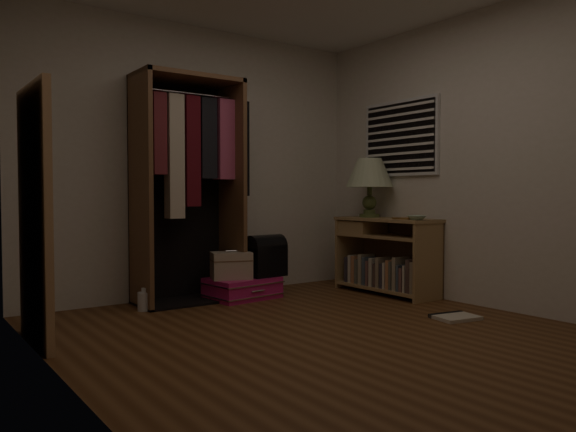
{
  "coord_description": "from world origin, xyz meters",
  "views": [
    {
      "loc": [
        -2.49,
        -2.94,
        0.99
      ],
      "look_at": [
        0.3,
        0.95,
        0.8
      ],
      "focal_mm": 35.0,
      "sensor_mm": 36.0,
      "label": 1
    }
  ],
  "objects_px": {
    "open_wardrobe": "(192,168)",
    "train_case": "(231,265)",
    "console_bookshelf": "(383,254)",
    "floor_mirror": "(35,215)",
    "table_lamp": "(370,174)",
    "black_bag": "(265,255)",
    "pink_suitcase": "(242,288)",
    "white_jug": "(144,301)"
  },
  "relations": [
    {
      "from": "train_case",
      "to": "black_bag",
      "type": "height_order",
      "value": "black_bag"
    },
    {
      "from": "pink_suitcase",
      "to": "table_lamp",
      "type": "distance_m",
      "value": 1.74
    },
    {
      "from": "console_bookshelf",
      "to": "table_lamp",
      "type": "xyz_separation_m",
      "value": [
        0.0,
        0.2,
        0.8
      ]
    },
    {
      "from": "floor_mirror",
      "to": "train_case",
      "type": "relative_size",
      "value": 3.94
    },
    {
      "from": "open_wardrobe",
      "to": "table_lamp",
      "type": "bearing_deg",
      "value": -16.81
    },
    {
      "from": "open_wardrobe",
      "to": "train_case",
      "type": "height_order",
      "value": "open_wardrobe"
    },
    {
      "from": "open_wardrobe",
      "to": "train_case",
      "type": "relative_size",
      "value": 4.75
    },
    {
      "from": "open_wardrobe",
      "to": "console_bookshelf",
      "type": "bearing_deg",
      "value": -22.71
    },
    {
      "from": "black_bag",
      "to": "train_case",
      "type": "bearing_deg",
      "value": 168.08
    },
    {
      "from": "console_bookshelf",
      "to": "pink_suitcase",
      "type": "bearing_deg",
      "value": 156.83
    },
    {
      "from": "console_bookshelf",
      "to": "open_wardrobe",
      "type": "height_order",
      "value": "open_wardrobe"
    },
    {
      "from": "floor_mirror",
      "to": "pink_suitcase",
      "type": "bearing_deg",
      "value": 17.21
    },
    {
      "from": "console_bookshelf",
      "to": "open_wardrobe",
      "type": "relative_size",
      "value": 0.55
    },
    {
      "from": "console_bookshelf",
      "to": "white_jug",
      "type": "distance_m",
      "value": 2.36
    },
    {
      "from": "open_wardrobe",
      "to": "white_jug",
      "type": "height_order",
      "value": "open_wardrobe"
    },
    {
      "from": "pink_suitcase",
      "to": "black_bag",
      "type": "height_order",
      "value": "black_bag"
    },
    {
      "from": "train_case",
      "to": "white_jug",
      "type": "bearing_deg",
      "value": -162.07
    },
    {
      "from": "train_case",
      "to": "table_lamp",
      "type": "xyz_separation_m",
      "value": [
        1.43,
        -0.34,
        0.87
      ]
    },
    {
      "from": "table_lamp",
      "to": "white_jug",
      "type": "relative_size",
      "value": 3.12
    },
    {
      "from": "white_jug",
      "to": "pink_suitcase",
      "type": "bearing_deg",
      "value": -0.01
    },
    {
      "from": "pink_suitcase",
      "to": "white_jug",
      "type": "relative_size",
      "value": 3.61
    },
    {
      "from": "train_case",
      "to": "white_jug",
      "type": "xyz_separation_m",
      "value": [
        -0.84,
        0.01,
        -0.24
      ]
    },
    {
      "from": "floor_mirror",
      "to": "black_bag",
      "type": "distance_m",
      "value": 2.27
    },
    {
      "from": "open_wardrobe",
      "to": "black_bag",
      "type": "height_order",
      "value": "open_wardrobe"
    },
    {
      "from": "open_wardrobe",
      "to": "pink_suitcase",
      "type": "bearing_deg",
      "value": -21.3
    },
    {
      "from": "console_bookshelf",
      "to": "black_bag",
      "type": "bearing_deg",
      "value": 155.0
    },
    {
      "from": "white_jug",
      "to": "open_wardrobe",
      "type": "bearing_deg",
      "value": 17.53
    },
    {
      "from": "white_jug",
      "to": "black_bag",
      "type": "bearing_deg",
      "value": -2.67
    },
    {
      "from": "table_lamp",
      "to": "white_jug",
      "type": "distance_m",
      "value": 2.55
    },
    {
      "from": "black_bag",
      "to": "table_lamp",
      "type": "xyz_separation_m",
      "value": [
        1.08,
        -0.3,
        0.79
      ]
    },
    {
      "from": "console_bookshelf",
      "to": "black_bag",
      "type": "xyz_separation_m",
      "value": [
        -1.08,
        0.5,
        0.01
      ]
    },
    {
      "from": "table_lamp",
      "to": "white_jug",
      "type": "bearing_deg",
      "value": 171.08
    },
    {
      "from": "pink_suitcase",
      "to": "table_lamp",
      "type": "height_order",
      "value": "table_lamp"
    },
    {
      "from": "black_bag",
      "to": "white_jug",
      "type": "relative_size",
      "value": 2.06
    },
    {
      "from": "console_bookshelf",
      "to": "pink_suitcase",
      "type": "distance_m",
      "value": 1.45
    },
    {
      "from": "floor_mirror",
      "to": "white_jug",
      "type": "relative_size",
      "value": 8.8
    },
    {
      "from": "floor_mirror",
      "to": "table_lamp",
      "type": "relative_size",
      "value": 2.82
    },
    {
      "from": "console_bookshelf",
      "to": "train_case",
      "type": "bearing_deg",
      "value": 159.11
    },
    {
      "from": "pink_suitcase",
      "to": "white_jug",
      "type": "height_order",
      "value": "pink_suitcase"
    },
    {
      "from": "open_wardrobe",
      "to": "black_bag",
      "type": "distance_m",
      "value": 1.08
    },
    {
      "from": "console_bookshelf",
      "to": "floor_mirror",
      "type": "height_order",
      "value": "floor_mirror"
    },
    {
      "from": "floor_mirror",
      "to": "table_lamp",
      "type": "height_order",
      "value": "floor_mirror"
    }
  ]
}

